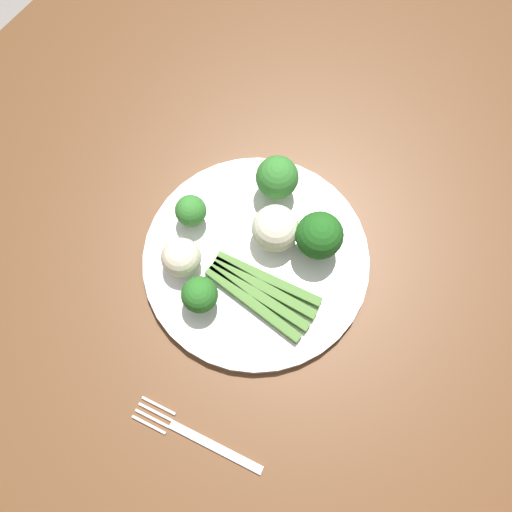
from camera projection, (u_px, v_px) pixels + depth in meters
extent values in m
cube|color=gray|center=(228.00, 361.00, 1.39)|extent=(6.00, 6.00, 0.02)
cube|color=brown|center=(200.00, 281.00, 0.70)|extent=(1.33, 0.99, 0.04)
cylinder|color=brown|center=(220.00, 37.00, 1.30)|extent=(0.07, 0.07, 0.70)
cylinder|color=white|center=(256.00, 259.00, 0.69)|extent=(0.29, 0.29, 0.01)
cube|color=#47752D|center=(253.00, 304.00, 0.65)|extent=(0.02, 0.14, 0.01)
cube|color=#47752D|center=(259.00, 297.00, 0.65)|extent=(0.01, 0.14, 0.01)
cube|color=#47752D|center=(264.00, 288.00, 0.66)|extent=(0.02, 0.14, 0.01)
cube|color=#47752D|center=(268.00, 279.00, 0.66)|extent=(0.03, 0.14, 0.01)
cylinder|color=#4C7F2B|center=(316.00, 245.00, 0.67)|extent=(0.02, 0.02, 0.02)
sphere|color=#1E5B1C|center=(319.00, 235.00, 0.64)|extent=(0.06, 0.06, 0.06)
cylinder|color=#568E33|center=(202.00, 300.00, 0.65)|extent=(0.02, 0.02, 0.02)
sphere|color=#286B23|center=(200.00, 295.00, 0.63)|extent=(0.04, 0.04, 0.04)
cylinder|color=#609E3D|center=(276.00, 188.00, 0.70)|extent=(0.02, 0.02, 0.02)
sphere|color=#337A2D|center=(277.00, 177.00, 0.67)|extent=(0.06, 0.06, 0.06)
cylinder|color=#609E3D|center=(193.00, 218.00, 0.69)|extent=(0.01, 0.01, 0.01)
sphere|color=#337A2D|center=(191.00, 211.00, 0.67)|extent=(0.04, 0.04, 0.04)
sphere|color=silver|center=(275.00, 228.00, 0.66)|extent=(0.06, 0.06, 0.06)
sphere|color=beige|center=(179.00, 260.00, 0.65)|extent=(0.05, 0.05, 0.05)
cube|color=silver|center=(216.00, 447.00, 0.61)|extent=(0.03, 0.12, 0.00)
cube|color=silver|center=(159.00, 406.00, 0.63)|extent=(0.01, 0.04, 0.00)
cube|color=silver|center=(156.00, 412.00, 0.63)|extent=(0.01, 0.04, 0.00)
cube|color=silver|center=(152.00, 418.00, 0.62)|extent=(0.01, 0.04, 0.00)
cube|color=silver|center=(149.00, 425.00, 0.62)|extent=(0.01, 0.04, 0.00)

